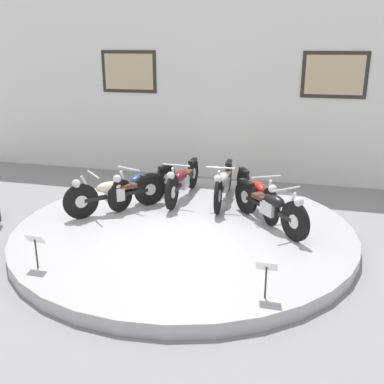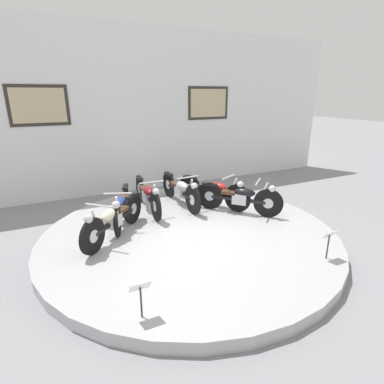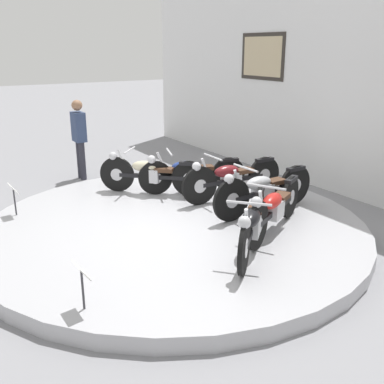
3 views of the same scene
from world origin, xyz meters
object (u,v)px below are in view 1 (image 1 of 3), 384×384
Objects in this scene: motorcycle_blue at (143,184)px; motorcycle_red at (257,192)px; motorcycle_maroon at (182,180)px; motorcycle_black at (270,205)px; info_placard_front_left at (35,243)px; motorcycle_silver at (223,182)px; motorcycle_cream at (114,192)px; info_placard_front_centre at (266,271)px.

motorcycle_red is at bearing 0.12° from motorcycle_blue.
motorcycle_maroon reaches higher than motorcycle_black.
motorcycle_blue is 0.80m from motorcycle_maroon.
info_placard_front_left is (-1.16, -3.35, -0.03)m from motorcycle_maroon.
motorcycle_blue is 1.58m from motorcycle_silver.
motorcycle_maroon is 3.92× the size of info_placard_front_left.
motorcycle_silver is 1.13× the size of motorcycle_red.
motorcycle_red is (2.22, 0.00, 0.02)m from motorcycle_blue.
motorcycle_maroon is at bearing 165.53° from motorcycle_red.
motorcycle_silver is 3.89m from info_placard_front_left.
motorcycle_maroon is 1.58m from motorcycle_red.
motorcycle_red reaches higher than motorcycle_cream.
motorcycle_maroon reaches higher than motorcycle_red.
motorcycle_red is at bearing -29.50° from motorcycle_silver.
motorcycle_silver reaches higher than info_placard_front_left.
motorcycle_cream is 0.79× the size of motorcycle_blue.
motorcycle_silver reaches higher than motorcycle_maroon.
motorcycle_black is 2.95× the size of info_placard_front_left.
motorcycle_cream is 2.85× the size of info_placard_front_centre.
motorcycle_cream is 0.72× the size of motorcycle_silver.
motorcycle_blue is 2.98m from info_placard_front_left.
motorcycle_black is (0.30, -0.65, -0.00)m from motorcycle_red.
info_placard_front_left is at bearing -109.14° from motorcycle_maroon.
motorcycle_blue is 1.23× the size of motorcycle_black.
motorcycle_black is (1.00, -1.05, -0.01)m from motorcycle_silver.
info_placard_front_centre is (0.46, -2.95, -0.02)m from motorcycle_red.
info_placard_front_centre is at bearing -70.86° from motorcycle_silver.
motorcycle_maroon is 0.83m from motorcycle_silver.
motorcycle_blue is (0.31, 0.65, -0.01)m from motorcycle_cream.
motorcycle_maroon is at bearing 29.90° from motorcycle_blue.
motorcycle_cream is 2.83m from motorcycle_black.
motorcycle_silver is 3.95× the size of info_placard_front_left.
motorcycle_maroon is at bearing 70.86° from info_placard_front_left.
motorcycle_red is 3.50× the size of info_placard_front_left.
info_placard_front_left is at bearing 180.00° from info_placard_front_centre.
motorcycle_cream reaches higher than motorcycle_blue.
motorcycle_blue is 3.99m from info_placard_front_centre.
motorcycle_blue is at bearing 80.99° from info_placard_front_left.
info_placard_front_left is at bearing -142.46° from motorcycle_black.
motorcycle_blue is at bearing 165.64° from motorcycle_black.
motorcycle_cream is at bearing -133.81° from motorcycle_maroon.
motorcycle_cream is at bearing 86.05° from info_placard_front_left.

